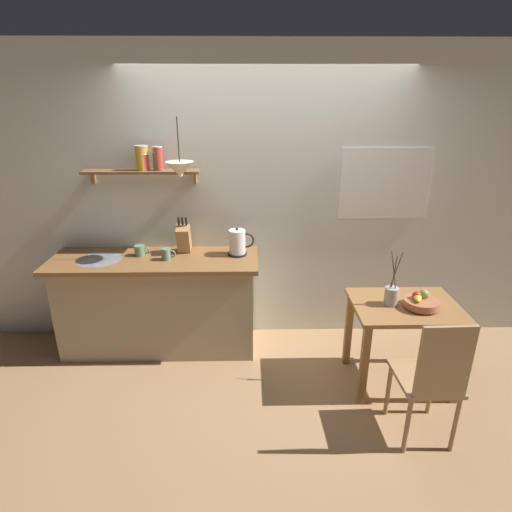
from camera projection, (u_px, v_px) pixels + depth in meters
name	position (u px, v px, depth m)	size (l,w,h in m)	color
ground_plane	(268.00, 365.00, 3.78)	(14.00, 14.00, 0.00)	#A87F56
back_wall	(288.00, 200.00, 3.90)	(6.80, 0.11, 2.70)	silver
kitchen_counter	(159.00, 303.00, 3.89)	(1.83, 0.63, 0.92)	tan
wall_shelf	(145.00, 165.00, 3.60)	(1.00, 0.20, 0.34)	brown
dining_table	(404.00, 320.00, 3.36)	(0.83, 0.63, 0.72)	#9E6B3D
dining_chair_near	(432.00, 377.00, 2.76)	(0.40, 0.44, 0.98)	tan
fruit_bowl	(421.00, 302.00, 3.25)	(0.27, 0.27, 0.13)	#BC704C
twig_vase	(391.00, 295.00, 3.28)	(0.11, 0.11, 0.45)	#B7B2A8
electric_kettle	(238.00, 243.00, 3.75)	(0.26, 0.17, 0.25)	black
knife_block	(184.00, 238.00, 3.80)	(0.12, 0.19, 0.34)	tan
coffee_mug_by_sink	(140.00, 251.00, 3.75)	(0.13, 0.09, 0.09)	slate
coffee_mug_spare	(167.00, 254.00, 3.65)	(0.12, 0.08, 0.10)	slate
pendant_lamp	(180.00, 169.00, 3.39)	(0.23, 0.23, 0.47)	black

